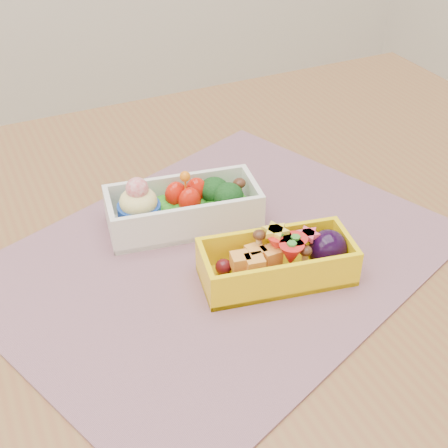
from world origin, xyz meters
name	(u,v)px	position (x,y,z in m)	size (l,w,h in m)	color
table	(184,316)	(0.00, 0.00, 0.65)	(1.20, 0.80, 0.75)	brown
placemat	(220,257)	(0.03, -0.03, 0.75)	(0.48, 0.37, 0.00)	#91646D
bento_white	(182,207)	(0.02, 0.04, 0.78)	(0.18, 0.10, 0.07)	white
bento_yellow	(280,260)	(0.08, -0.09, 0.78)	(0.17, 0.10, 0.05)	yellow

